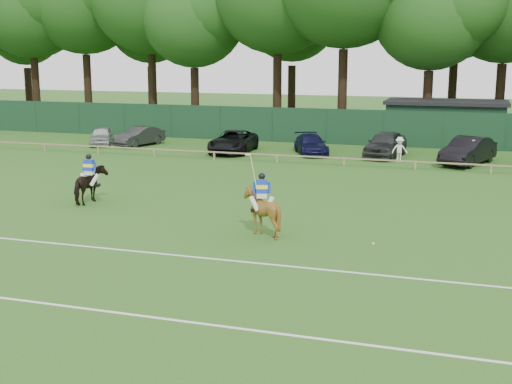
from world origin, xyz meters
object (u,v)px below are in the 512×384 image
at_px(sedan_silver, 102,136).
at_px(spectator_mid, 473,153).
at_px(horse_chestnut, 262,211).
at_px(sedan_grey, 140,136).
at_px(sedan_navy, 311,144).
at_px(suv_black, 233,142).
at_px(spectator_left, 400,149).
at_px(estate_black, 468,151).
at_px(hatch_grey, 385,144).
at_px(utility_shed, 446,122).
at_px(polo_ball, 373,244).
at_px(horse_dark, 90,185).

bearing_deg(sedan_silver, spectator_mid, -27.37).
relative_size(horse_chestnut, sedan_grey, 0.44).
bearing_deg(sedan_navy, suv_black, 166.84).
distance_m(suv_black, spectator_left, 10.71).
distance_m(sedan_silver, estate_black, 24.63).
relative_size(hatch_grey, utility_shed, 0.56).
height_order(suv_black, spectator_left, spectator_left).
distance_m(horse_chestnut, utility_shed, 28.17).
bearing_deg(polo_ball, spectator_mid, 80.59).
bearing_deg(sedan_silver, horse_chestnut, -71.68).
distance_m(sedan_silver, utility_shed, 24.37).
relative_size(sedan_silver, estate_black, 0.78).
relative_size(horse_chestnut, polo_ball, 19.01).
distance_m(sedan_silver, polo_ball, 29.33).
bearing_deg(sedan_silver, suv_black, -27.97).
xyz_separation_m(sedan_navy, spectator_left, (5.74, -1.47, 0.13)).
bearing_deg(estate_black, sedan_navy, -165.42).
height_order(horse_dark, estate_black, horse_dark).
bearing_deg(utility_shed, horse_dark, -118.60).
xyz_separation_m(sedan_navy, utility_shed, (7.90, 8.01, 0.92)).
bearing_deg(suv_black, sedan_navy, 6.41).
bearing_deg(estate_black, polo_ball, -76.75).
distance_m(suv_black, spectator_mid, 14.86).
bearing_deg(suv_black, spectator_mid, -6.82).
bearing_deg(suv_black, spectator_left, -7.07).
relative_size(suv_black, hatch_grey, 1.09).
bearing_deg(horse_dark, spectator_left, -128.44).
bearing_deg(sedan_navy, sedan_silver, 157.33).
bearing_deg(hatch_grey, estate_black, -8.11).
bearing_deg(spectator_left, utility_shed, 58.70).
relative_size(sedan_silver, utility_shed, 0.44).
distance_m(horse_dark, sedan_grey, 18.44).
bearing_deg(sedan_grey, hatch_grey, 15.94).
bearing_deg(horse_chestnut, hatch_grey, -111.39).
height_order(sedan_silver, suv_black, suv_black).
bearing_deg(hatch_grey, horse_chestnut, -87.51).
relative_size(hatch_grey, spectator_left, 3.17).
relative_size(sedan_navy, spectator_left, 2.86).
height_order(sedan_silver, sedan_navy, sedan_silver).
relative_size(horse_chestnut, suv_black, 0.33).
bearing_deg(spectator_left, sedan_grey, 156.28).
height_order(horse_chestnut, spectator_mid, horse_chestnut).
height_order(estate_black, spectator_left, estate_black).
bearing_deg(hatch_grey, horse_dark, -113.39).
xyz_separation_m(sedan_navy, estate_black, (9.62, -1.19, 0.17)).
bearing_deg(estate_black, sedan_silver, -160.50).
xyz_separation_m(horse_chestnut, spectator_mid, (7.04, 18.07, -0.10)).
bearing_deg(hatch_grey, polo_ball, -75.99).
relative_size(estate_black, polo_ball, 53.27).
xyz_separation_m(sedan_grey, spectator_mid, (22.17, -1.81, 0.11)).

